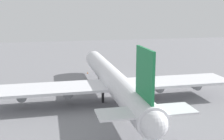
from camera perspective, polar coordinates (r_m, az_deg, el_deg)
ground_plane at (r=82.69m, az=-0.00°, el=-5.60°), size 286.40×286.40×0.00m
cargo_airplane at (r=80.60m, az=0.09°, el=-1.92°), size 71.60×66.60×18.36m
safety_cone_nose at (r=112.77m, az=-4.90°, el=-0.54°), size 0.46×0.46×0.65m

